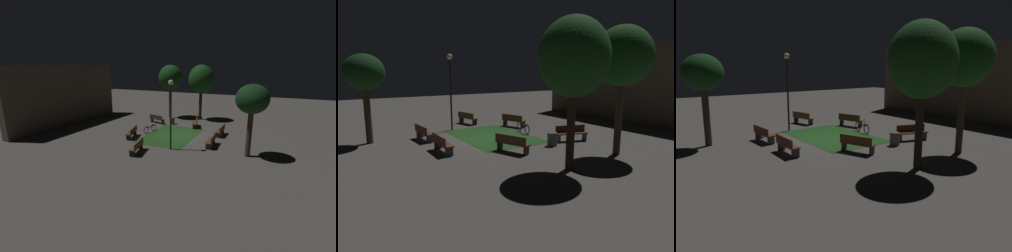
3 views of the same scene
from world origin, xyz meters
TOP-DOWN VIEW (x-y plane):
  - ground_plane at (0.00, 0.00)m, footprint 60.00×60.00m
  - grass_lawn at (-0.30, 0.52)m, footprint 6.19×4.11m
  - bench_front_right at (-1.51, -3.38)m, footprint 1.83×0.59m
  - bench_path_side at (1.51, -3.38)m, footprint 1.81×0.51m
  - bench_back_row at (3.08, 3.69)m, footprint 0.99×1.86m
  - bench_by_lamp at (-2.21, 3.23)m, footprint 1.86×0.98m
  - bench_corner at (3.30, -0.48)m, footprint 1.85×1.08m
  - bench_front_left at (-5.00, 0.96)m, footprint 1.86×0.86m
  - tree_back_right at (6.22, 3.57)m, footprint 2.62×2.62m
  - tree_right_canopy at (-2.42, -6.07)m, footprint 2.10×2.10m
  - tree_lawn_side at (6.64, 0.10)m, footprint 2.72×2.72m
  - lamp_post_near_wall at (-3.42, -0.88)m, footprint 0.36×0.36m
  - trash_bin at (3.35, 2.05)m, footprint 0.52×0.52m
  - bicycle at (-0.16, 2.66)m, footprint 1.73×0.35m
  - building_wall_backdrop at (-0.97, 11.79)m, footprint 13.00×0.80m

SIDE VIEW (x-z plane):
  - ground_plane at x=0.00m, z-range 0.00..0.00m
  - grass_lawn at x=-0.30m, z-range 0.00..0.01m
  - bicycle at x=-0.16m, z-range -0.12..0.81m
  - trash_bin at x=3.35m, z-range 0.00..0.71m
  - bench_front_right at x=-1.51m, z-range 0.04..0.92m
  - bench_path_side at x=1.51m, z-range 0.04..0.92m
  - bench_back_row at x=3.08m, z-range 0.04..0.92m
  - bench_by_lamp at x=-2.21m, z-range 0.04..0.92m
  - bench_corner at x=3.30m, z-range 0.04..0.92m
  - bench_front_left at x=-5.00m, z-range 0.04..0.92m
  - building_wall_backdrop at x=-0.97m, z-range 0.00..5.91m
  - lamp_post_near_wall at x=-3.42m, z-range 0.85..5.83m
  - tree_right_canopy at x=-2.42m, z-range 1.36..6.17m
  - tree_lawn_side at x=6.64m, z-range 1.42..7.39m
  - tree_back_right at x=6.22m, z-range 1.56..7.51m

